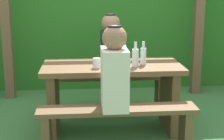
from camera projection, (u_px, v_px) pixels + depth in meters
name	position (u px, v px, depth m)	size (l,w,h in m)	color
ground_plane	(112.00, 130.00, 3.71)	(12.00, 12.00, 0.00)	#3A7037
hedge_backdrop	(101.00, 8.00, 5.36)	(6.40, 0.92, 2.29)	#28691F
pergola_post_left	(6.00, 22.00, 4.54)	(0.12, 0.12, 2.06)	brown
pergola_post_right	(199.00, 20.00, 4.75)	(0.12, 0.12, 2.06)	brown
picnic_table	(112.00, 86.00, 3.59)	(1.40, 0.64, 0.71)	brown
bench_near	(117.00, 122.00, 3.09)	(1.40, 0.24, 0.46)	brown
bench_far	(108.00, 86.00, 4.17)	(1.40, 0.24, 0.46)	brown
person_white_shirt	(114.00, 71.00, 2.98)	(0.25, 0.35, 0.72)	silver
person_black_coat	(111.00, 48.00, 4.06)	(0.25, 0.35, 0.72)	black
drinking_glass	(97.00, 63.00, 3.38)	(0.08, 0.08, 0.10)	silver
bottle_left	(135.00, 57.00, 3.43)	(0.07, 0.07, 0.24)	silver
bottle_right	(143.00, 55.00, 3.52)	(0.06, 0.06, 0.23)	silver
bottle_center	(125.00, 56.00, 3.53)	(0.06, 0.06, 0.20)	silver
cell_phone	(126.00, 62.00, 3.63)	(0.07, 0.14, 0.01)	silver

